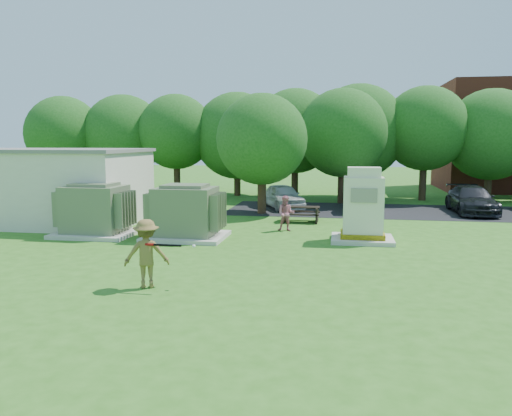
% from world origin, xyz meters
% --- Properties ---
extents(ground, '(120.00, 120.00, 0.00)m').
position_xyz_m(ground, '(0.00, 0.00, 0.00)').
color(ground, '#2D6619').
rests_on(ground, ground).
extents(service_building, '(10.00, 5.00, 3.20)m').
position_xyz_m(service_building, '(-11.00, 7.00, 1.60)').
color(service_building, beige).
rests_on(service_building, ground).
extents(service_building_roof, '(10.20, 5.20, 0.15)m').
position_xyz_m(service_building_roof, '(-11.00, 7.00, 3.27)').
color(service_building_roof, slate).
rests_on(service_building_roof, service_building).
extents(parking_strip, '(20.00, 6.00, 0.01)m').
position_xyz_m(parking_strip, '(7.00, 13.50, 0.01)').
color(parking_strip, '#232326').
rests_on(parking_strip, ground).
extents(transformer_left, '(3.00, 2.40, 2.07)m').
position_xyz_m(transformer_left, '(-6.50, 4.50, 0.97)').
color(transformer_left, beige).
rests_on(transformer_left, ground).
extents(transformer_right, '(3.00, 2.40, 2.07)m').
position_xyz_m(transformer_right, '(-2.80, 4.50, 0.97)').
color(transformer_right, beige).
rests_on(transformer_right, ground).
extents(generator_cabinet, '(2.25, 1.84, 2.75)m').
position_xyz_m(generator_cabinet, '(3.82, 5.06, 1.20)').
color(generator_cabinet, beige).
rests_on(generator_cabinet, ground).
extents(picnic_table, '(1.67, 1.25, 0.71)m').
position_xyz_m(picnic_table, '(1.21, 9.16, 0.45)').
color(picnic_table, black).
rests_on(picnic_table, ground).
extents(batter, '(1.28, 0.97, 1.75)m').
position_xyz_m(batter, '(-1.80, -1.85, 0.87)').
color(batter, brown).
rests_on(batter, ground).
extents(person_at_picnic, '(0.71, 0.55, 1.46)m').
position_xyz_m(person_at_picnic, '(0.79, 6.69, 0.73)').
color(person_at_picnic, '#C16679').
rests_on(person_at_picnic, ground).
extents(car_white, '(3.08, 4.23, 1.34)m').
position_xyz_m(car_white, '(-0.17, 13.65, 0.67)').
color(car_white, silver).
rests_on(car_white, ground).
extents(car_silver_a, '(1.67, 4.14, 1.34)m').
position_xyz_m(car_silver_a, '(3.97, 13.45, 0.67)').
color(car_silver_a, silver).
rests_on(car_silver_a, ground).
extents(car_dark, '(1.97, 4.77, 1.38)m').
position_xyz_m(car_dark, '(9.62, 13.45, 0.69)').
color(car_dark, black).
rests_on(car_dark, ground).
extents(batting_equipment, '(1.19, 0.44, 0.16)m').
position_xyz_m(batting_equipment, '(-1.22, -1.96, 1.13)').
color(batting_equipment, black).
rests_on(batting_equipment, ground).
extents(tree_row, '(41.30, 13.30, 7.30)m').
position_xyz_m(tree_row, '(1.75, 18.50, 4.15)').
color(tree_row, '#47301E').
rests_on(tree_row, ground).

